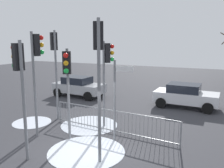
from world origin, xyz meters
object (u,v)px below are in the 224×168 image
(traffic_light_mid_right, at_px, (98,59))
(traffic_light_rear_left, at_px, (67,74))
(traffic_light_foreground_right, at_px, (107,65))
(traffic_light_foreground_left, at_px, (20,74))
(traffic_light_mid_left, at_px, (36,61))
(car_silver_near, at_px, (79,86))
(direction_sign_post, at_px, (116,97))
(traffic_light_rear_right, at_px, (54,55))
(car_white_trailing, at_px, (185,95))

(traffic_light_mid_right, xyz_separation_m, traffic_light_rear_left, (-1.93, 0.96, -0.74))
(traffic_light_mid_right, bearing_deg, traffic_light_foreground_right, 79.12)
(traffic_light_foreground_left, distance_m, traffic_light_mid_left, 2.10)
(traffic_light_foreground_right, bearing_deg, traffic_light_mid_left, -88.08)
(traffic_light_rear_left, bearing_deg, car_silver_near, -88.08)
(traffic_light_mid_left, relative_size, direction_sign_post, 1.33)
(traffic_light_mid_right, height_order, traffic_light_rear_left, traffic_light_mid_right)
(traffic_light_rear_right, xyz_separation_m, traffic_light_mid_left, (0.81, -2.23, -0.10))
(direction_sign_post, bearing_deg, traffic_light_foreground_left, -148.65)
(traffic_light_foreground_left, relative_size, traffic_light_rear_right, 0.89)
(traffic_light_rear_left, relative_size, car_white_trailing, 0.99)
(traffic_light_rear_left, bearing_deg, traffic_light_foreground_right, -135.56)
(traffic_light_rear_left, relative_size, direction_sign_post, 1.13)
(traffic_light_foreground_left, distance_m, traffic_light_mid_right, 2.69)
(traffic_light_rear_right, bearing_deg, traffic_light_rear_left, -99.46)
(traffic_light_rear_right, distance_m, car_white_trailing, 8.26)
(traffic_light_rear_left, bearing_deg, traffic_light_mid_right, 125.64)
(direction_sign_post, bearing_deg, traffic_light_mid_right, -103.95)
(car_white_trailing, bearing_deg, traffic_light_foreground_left, -113.26)
(traffic_light_foreground_left, xyz_separation_m, car_silver_near, (-3.46, 8.89, -2.27))
(traffic_light_mid_right, distance_m, car_white_trailing, 8.81)
(traffic_light_rear_left, xyz_separation_m, car_silver_near, (-3.98, 6.93, -2.02))
(direction_sign_post, bearing_deg, traffic_light_mid_left, 176.78)
(traffic_light_rear_left, relative_size, car_silver_near, 0.98)
(traffic_light_foreground_right, height_order, car_white_trailing, traffic_light_foreground_right)
(direction_sign_post, distance_m, car_silver_near, 8.49)
(traffic_light_foreground_right, distance_m, traffic_light_mid_left, 3.16)
(traffic_light_mid_right, xyz_separation_m, traffic_light_foreground_right, (-1.24, 3.14, -0.52))
(traffic_light_foreground_right, distance_m, car_white_trailing, 6.27)
(traffic_light_foreground_right, height_order, traffic_light_mid_left, traffic_light_mid_left)
(traffic_light_foreground_left, bearing_deg, traffic_light_rear_right, 38.93)
(traffic_light_mid_left, bearing_deg, direction_sign_post, 37.81)
(traffic_light_rear_right, relative_size, traffic_light_foreground_right, 1.13)
(traffic_light_foreground_left, relative_size, traffic_light_rear_left, 1.09)
(traffic_light_mid_right, xyz_separation_m, traffic_light_rear_right, (-4.20, 3.08, -0.14))
(traffic_light_foreground_left, xyz_separation_m, traffic_light_rear_right, (-1.75, 4.08, 0.35))
(traffic_light_rear_right, distance_m, traffic_light_mid_left, 2.37)
(traffic_light_mid_right, height_order, traffic_light_foreground_right, traffic_light_mid_right)
(direction_sign_post, height_order, car_white_trailing, direction_sign_post)
(traffic_light_rear_left, distance_m, car_white_trailing, 8.35)
(traffic_light_foreground_right, bearing_deg, traffic_light_foreground_left, -61.07)
(traffic_light_rear_right, height_order, traffic_light_mid_left, traffic_light_rear_right)
(traffic_light_mid_right, bearing_deg, traffic_light_rear_left, 121.16)
(traffic_light_foreground_right, bearing_deg, traffic_light_mid_right, -23.21)
(traffic_light_rear_right, height_order, traffic_light_foreground_right, traffic_light_rear_right)
(traffic_light_rear_left, height_order, direction_sign_post, traffic_light_rear_left)
(car_white_trailing, bearing_deg, traffic_light_foreground_right, -119.32)
(traffic_light_mid_left, height_order, car_white_trailing, traffic_light_mid_left)
(traffic_light_foreground_right, relative_size, traffic_light_rear_left, 1.08)
(traffic_light_rear_right, relative_size, direction_sign_post, 1.37)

